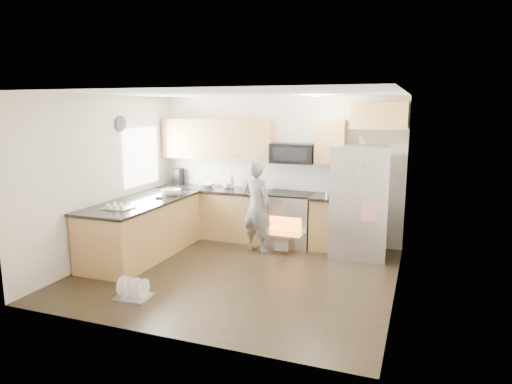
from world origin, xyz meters
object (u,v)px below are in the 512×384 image
at_px(dish_rack, 133,293).
at_px(refrigerator, 359,202).
at_px(person, 257,206).
at_px(stove_range, 291,207).

bearing_deg(dish_rack, refrigerator, 47.79).
relative_size(refrigerator, person, 1.16).
bearing_deg(person, stove_range, -107.31).
distance_m(stove_range, person, 0.72).
distance_m(refrigerator, dish_rack, 3.75).
bearing_deg(person, refrigerator, -149.83).
height_order(refrigerator, person, refrigerator).
height_order(stove_range, refrigerator, refrigerator).
height_order(stove_range, dish_rack, stove_range).
bearing_deg(stove_range, dish_rack, -112.74).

